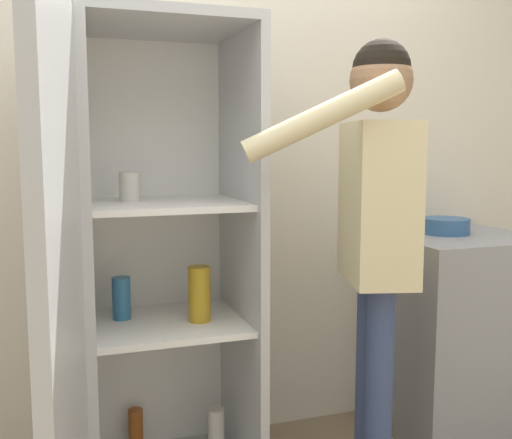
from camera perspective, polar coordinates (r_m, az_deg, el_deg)
name	(u,v)px	position (r m, az deg, el deg)	size (l,w,h in m)	color
wall_back	(193,160)	(2.67, -5.99, 5.70)	(7.00, 0.06, 2.55)	beige
refrigerator	(144,269)	(2.23, -10.57, -4.64)	(0.79, 1.21, 1.80)	#B7BABC
person	(376,206)	(2.26, 11.33, 1.29)	(0.73, 0.51, 1.72)	#384770
counter	(459,333)	(3.01, 18.77, -10.19)	(0.67, 0.57, 0.92)	gray
bowl	(446,226)	(2.95, 17.62, -0.59)	(0.22, 0.22, 0.07)	#335B8E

